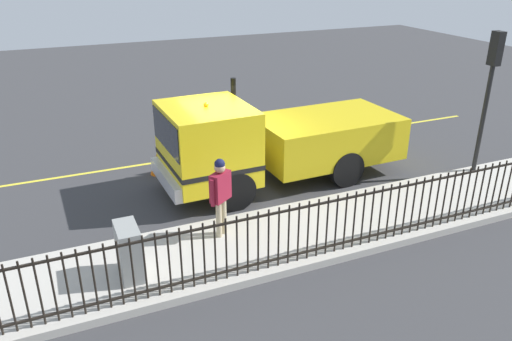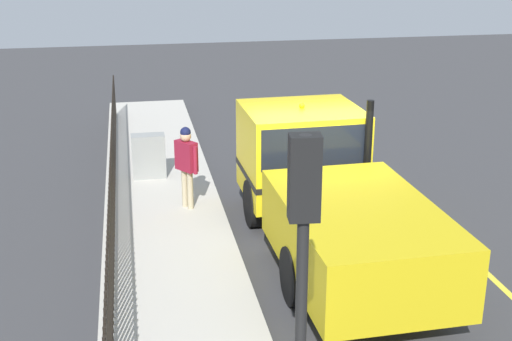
{
  "view_description": "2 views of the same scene",
  "coord_description": "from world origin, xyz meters",
  "px_view_note": "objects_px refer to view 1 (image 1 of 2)",
  "views": [
    {
      "loc": [
        11.31,
        -4.36,
        5.74
      ],
      "look_at": [
        1.89,
        -0.3,
        1.25
      ],
      "focal_mm": 35.34,
      "sensor_mm": 36.0,
      "label": 1
    },
    {
      "loc": [
        3.53,
        12.21,
        5.72
      ],
      "look_at": [
        1.31,
        0.35,
        1.49
      ],
      "focal_mm": 48.77,
      "sensor_mm": 36.0,
      "label": 2
    }
  ],
  "objects_px": {
    "worker_standing": "(220,189)",
    "traffic_light_near": "(491,74)",
    "work_truck": "(263,139)",
    "utility_cabinet": "(129,251)",
    "traffic_cone": "(158,163)"
  },
  "relations": [
    {
      "from": "worker_standing",
      "to": "traffic_light_near",
      "type": "bearing_deg",
      "value": -31.58
    },
    {
      "from": "work_truck",
      "to": "utility_cabinet",
      "type": "height_order",
      "value": "work_truck"
    },
    {
      "from": "utility_cabinet",
      "to": "worker_standing",
      "type": "bearing_deg",
      "value": 109.18
    },
    {
      "from": "traffic_light_near",
      "to": "traffic_cone",
      "type": "xyz_separation_m",
      "value": [
        -3.57,
        -8.01,
        -2.52
      ]
    },
    {
      "from": "worker_standing",
      "to": "work_truck",
      "type": "bearing_deg",
      "value": 14.13
    },
    {
      "from": "work_truck",
      "to": "utility_cabinet",
      "type": "xyz_separation_m",
      "value": [
        3.05,
        -4.04,
        -0.58
      ]
    },
    {
      "from": "work_truck",
      "to": "worker_standing",
      "type": "height_order",
      "value": "work_truck"
    },
    {
      "from": "traffic_light_near",
      "to": "utility_cabinet",
      "type": "xyz_separation_m",
      "value": [
        1.22,
        -9.64,
        -2.16
      ]
    },
    {
      "from": "work_truck",
      "to": "traffic_light_near",
      "type": "height_order",
      "value": "traffic_light_near"
    },
    {
      "from": "utility_cabinet",
      "to": "traffic_light_near",
      "type": "bearing_deg",
      "value": 97.2
    },
    {
      "from": "work_truck",
      "to": "traffic_cone",
      "type": "distance_m",
      "value": 3.13
    },
    {
      "from": "utility_cabinet",
      "to": "traffic_cone",
      "type": "xyz_separation_m",
      "value": [
        -4.79,
        1.62,
        -0.37
      ]
    },
    {
      "from": "traffic_light_near",
      "to": "utility_cabinet",
      "type": "bearing_deg",
      "value": 102.57
    },
    {
      "from": "traffic_light_near",
      "to": "traffic_cone",
      "type": "distance_m",
      "value": 9.13
    },
    {
      "from": "traffic_cone",
      "to": "worker_standing",
      "type": "bearing_deg",
      "value": 5.99
    }
  ]
}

